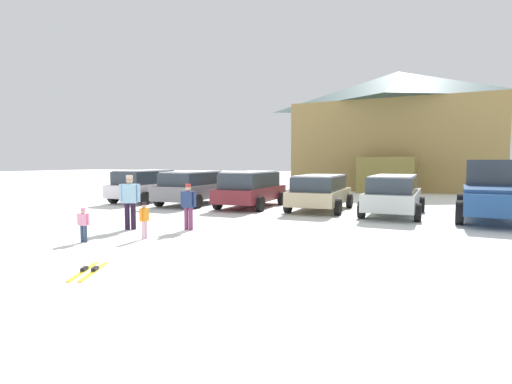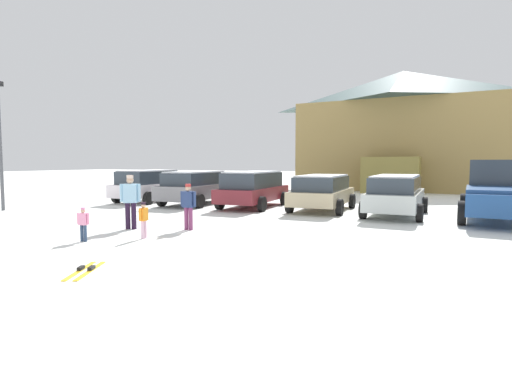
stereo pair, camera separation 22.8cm
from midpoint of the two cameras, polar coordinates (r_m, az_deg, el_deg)
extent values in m
plane|color=white|center=(7.46, -28.72, -12.32)|extent=(160.00, 160.00, 0.00)
cube|color=olive|center=(33.12, 20.21, 6.04)|extent=(14.50, 9.17, 6.44)
pyramid|color=#344B4C|center=(33.58, 20.42, 13.74)|extent=(15.13, 9.79, 2.57)
cube|color=olive|center=(27.94, 18.89, 2.30)|extent=(3.67, 1.94, 2.40)
cube|color=white|center=(21.52, -14.69, 0.36)|extent=(1.85, 4.23, 0.63)
cube|color=#2D3842|center=(21.42, -14.87, 2.04)|extent=(1.62, 3.22, 0.64)
cube|color=white|center=(21.41, -14.88, 2.97)|extent=(1.51, 3.06, 0.06)
cylinder|color=black|center=(23.17, -14.54, -0.15)|extent=(0.23, 0.64, 0.64)
cylinder|color=black|center=(22.01, -10.56, -0.32)|extent=(0.23, 0.64, 0.64)
cylinder|color=black|center=(21.20, -18.95, -0.65)|extent=(0.23, 0.64, 0.64)
cylinder|color=black|center=(19.92, -14.83, -0.87)|extent=(0.23, 0.64, 0.64)
cube|color=gray|center=(19.64, -8.21, 0.13)|extent=(2.03, 4.54, 0.66)
cube|color=#2D3842|center=(19.53, -8.37, 1.92)|extent=(1.77, 3.46, 0.58)
cube|color=white|center=(19.52, -8.38, 2.86)|extent=(1.65, 3.28, 0.06)
cylinder|color=black|center=(21.38, -8.63, -0.43)|extent=(0.24, 0.65, 0.64)
cylinder|color=black|center=(20.40, -3.75, -0.61)|extent=(0.24, 0.65, 0.64)
cylinder|color=black|center=(19.07, -12.97, -1.06)|extent=(0.24, 0.65, 0.64)
cylinder|color=black|center=(17.96, -7.70, -1.31)|extent=(0.24, 0.65, 0.64)
cube|color=maroon|center=(18.25, 0.00, -0.24)|extent=(1.97, 4.63, 0.60)
cube|color=#2D3842|center=(18.13, -0.11, 1.72)|extent=(1.72, 3.52, 0.66)
cube|color=white|center=(18.12, -0.11, 2.87)|extent=(1.60, 3.35, 0.06)
cylinder|color=black|center=(19.97, -1.03, -0.71)|extent=(0.24, 0.65, 0.64)
cylinder|color=black|center=(19.25, 4.38, -0.91)|extent=(0.24, 0.65, 0.64)
cylinder|color=black|center=(17.42, -4.83, -1.46)|extent=(0.24, 0.65, 0.64)
cylinder|color=black|center=(16.60, 1.25, -1.74)|extent=(0.24, 0.65, 0.64)
cube|color=tan|center=(17.26, 9.85, -0.62)|extent=(1.96, 4.36, 0.57)
cube|color=#2D3842|center=(17.13, 9.80, 1.26)|extent=(1.72, 3.32, 0.57)
cube|color=white|center=(17.12, 9.82, 2.31)|extent=(1.60, 3.15, 0.06)
cylinder|color=black|center=(18.83, 7.80, -1.05)|extent=(0.23, 0.64, 0.64)
cylinder|color=black|center=(18.39, 13.91, -1.27)|extent=(0.23, 0.64, 0.64)
cylinder|color=black|center=(16.28, 5.23, -1.87)|extent=(0.23, 0.64, 0.64)
cylinder|color=black|center=(15.76, 12.27, -2.16)|extent=(0.23, 0.64, 0.64)
cube|color=silver|center=(16.37, 19.72, -0.97)|extent=(1.90, 4.72, 0.63)
cube|color=#2D3842|center=(16.23, 19.74, 1.07)|extent=(1.66, 3.59, 0.56)
cube|color=white|center=(16.22, 19.77, 2.16)|extent=(1.55, 3.41, 0.06)
cylinder|color=black|center=(17.95, 17.16, -1.47)|extent=(0.24, 0.65, 0.64)
cylinder|color=black|center=(17.76, 23.29, -1.69)|extent=(0.24, 0.65, 0.64)
cylinder|color=black|center=(15.11, 15.47, -2.49)|extent=(0.24, 0.65, 0.64)
cylinder|color=black|center=(14.88, 22.75, -2.77)|extent=(0.24, 0.65, 0.64)
cube|color=navy|center=(16.47, 31.50, -0.92)|extent=(2.29, 5.73, 0.70)
cube|color=#2D3842|center=(17.55, 31.42, 2.23)|extent=(1.88, 1.91, 1.05)
cube|color=navy|center=(15.47, 31.76, 0.30)|extent=(2.12, 3.21, 0.12)
cylinder|color=black|center=(18.15, 27.87, -1.46)|extent=(0.31, 0.82, 0.80)
cylinder|color=black|center=(14.80, 27.75, -2.66)|extent=(0.31, 0.82, 0.80)
cylinder|color=navy|center=(11.32, -23.09, -5.44)|extent=(0.08, 0.08, 0.44)
cylinder|color=navy|center=(11.27, -22.67, -5.47)|extent=(0.08, 0.08, 0.44)
cube|color=pink|center=(11.24, -22.94, -3.57)|extent=(0.24, 0.19, 0.31)
cylinder|color=pink|center=(11.31, -23.54, -3.50)|extent=(0.06, 0.06, 0.29)
cylinder|color=pink|center=(11.17, -22.33, -3.56)|extent=(0.06, 0.06, 0.29)
sphere|color=tan|center=(11.21, -22.97, -2.50)|extent=(0.11, 0.11, 0.11)
cylinder|color=pink|center=(11.21, -22.98, -2.19)|extent=(0.11, 0.11, 0.05)
cylinder|color=#24142C|center=(12.84, -16.57, -3.29)|extent=(0.15, 0.15, 0.82)
cylinder|color=#24142C|center=(12.87, -17.36, -3.29)|extent=(0.15, 0.15, 0.82)
cube|color=#94C5E4|center=(12.78, -17.03, -0.18)|extent=(0.47, 0.42, 0.58)
cylinder|color=#94C5E4|center=(12.75, -15.90, -0.10)|extent=(0.11, 0.11, 0.55)
cylinder|color=#94C5E4|center=(12.83, -18.16, -0.12)|extent=(0.11, 0.11, 0.55)
sphere|color=tan|center=(12.76, -17.07, 1.59)|extent=(0.21, 0.21, 0.21)
cylinder|color=beige|center=(12.76, -17.08, 2.10)|extent=(0.20, 0.20, 0.10)
cylinder|color=#7C3662|center=(12.36, -9.40, -3.76)|extent=(0.13, 0.13, 0.69)
cylinder|color=#7C3662|center=(12.29, -8.79, -3.80)|extent=(0.13, 0.13, 0.69)
cube|color=navy|center=(12.25, -9.13, -1.05)|extent=(0.35, 0.22, 0.49)
cylinder|color=navy|center=(12.36, -10.00, -0.95)|extent=(0.09, 0.09, 0.46)
cylinder|color=navy|center=(12.15, -8.25, -1.02)|extent=(0.09, 0.09, 0.46)
sphere|color=tan|center=(12.23, -9.15, 0.51)|extent=(0.18, 0.18, 0.18)
cylinder|color=#BC3331|center=(12.22, -9.16, 0.95)|extent=(0.17, 0.17, 0.08)
cylinder|color=#DDAEC6|center=(11.18, -15.32, -5.24)|extent=(0.09, 0.09, 0.49)
cylinder|color=#DDAEC6|center=(11.26, -15.01, -5.16)|extent=(0.09, 0.09, 0.49)
cube|color=orange|center=(11.16, -15.21, -3.10)|extent=(0.16, 0.25, 0.34)
cylinder|color=orange|center=(11.04, -15.65, -3.14)|extent=(0.07, 0.07, 0.33)
cylinder|color=orange|center=(11.28, -14.77, -2.97)|extent=(0.07, 0.07, 0.33)
sphere|color=tan|center=(11.13, -15.23, -1.90)|extent=(0.12, 0.12, 0.12)
cylinder|color=#291928|center=(11.13, -15.24, -1.56)|extent=(0.12, 0.12, 0.06)
cube|color=gold|center=(8.28, -21.84, -10.39)|extent=(0.64, 1.24, 0.02)
cube|color=black|center=(8.32, -21.72, -10.04)|extent=(0.16, 0.22, 0.06)
cube|color=gold|center=(8.36, -23.14, -10.30)|extent=(0.64, 1.24, 0.02)
cube|color=black|center=(8.39, -23.01, -9.96)|extent=(0.16, 0.22, 0.06)
cylinder|color=#515459|center=(20.04, -32.41, 5.12)|extent=(0.14, 0.14, 5.17)
camera|label=1|loc=(0.11, -89.48, 0.04)|focal=28.00mm
camera|label=2|loc=(0.11, 90.52, -0.04)|focal=28.00mm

